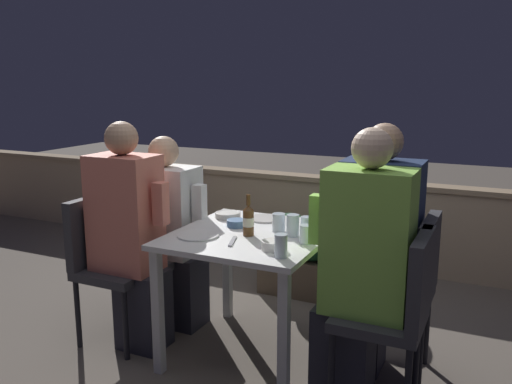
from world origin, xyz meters
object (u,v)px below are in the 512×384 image
person_navy_jumper (374,250)px  beer_bottle (248,220)px  person_coral_top (131,236)px  person_white_polo (171,232)px  chair_right_near (399,303)px  chair_right_far (409,280)px  chair_left_near (106,254)px  chair_left_far (146,239)px  person_green_blouse (361,268)px

person_navy_jumper → beer_bottle: bearing=-163.6°
person_coral_top → person_white_polo: bearing=82.9°
person_coral_top → chair_right_near: (1.54, 0.01, -0.14)m
chair_right_far → person_navy_jumper: bearing=180.0°
chair_left_near → person_navy_jumper: 1.57m
chair_left_far → person_navy_jumper: size_ratio=0.65×
chair_right_near → person_coral_top: bearing=-179.7°
person_green_blouse → person_navy_jumper: person_green_blouse is taller
chair_right_far → beer_bottle: bearing=-167.2°
chair_right_far → beer_bottle: 0.90m
chair_left_near → person_navy_jumper: size_ratio=0.65×
person_white_polo → chair_right_far: person_white_polo is taller
chair_left_far → person_navy_jumper: bearing=-0.8°
person_coral_top → chair_left_near: bearing=180.0°
person_coral_top → chair_right_far: size_ratio=1.52×
person_white_polo → beer_bottle: person_white_polo is taller
person_white_polo → chair_left_far: bearing=-180.0°
chair_left_near → chair_right_far: same height
person_white_polo → person_green_blouse: size_ratio=0.90×
person_green_blouse → beer_bottle: size_ratio=5.93×
person_green_blouse → chair_left_near: bearing=-179.7°
chair_right_near → chair_right_far: same height
person_coral_top → person_navy_jumper: bearing=13.6°
chair_left_far → person_green_blouse: (1.50, -0.34, 0.14)m
chair_right_far → person_navy_jumper: person_navy_jumper is taller
chair_right_near → beer_bottle: 0.90m
person_white_polo → person_green_blouse: (1.31, -0.34, 0.07)m
chair_left_near → beer_bottle: bearing=8.7°
chair_left_far → chair_right_near: 1.73m
beer_bottle → chair_left_near: bearing=-171.3°
person_white_polo → person_green_blouse: 1.35m
person_green_blouse → person_white_polo: bearing=165.5°
chair_right_near → person_navy_jumper: (-0.20, 0.32, 0.14)m
chair_left_near → chair_left_far: bearing=83.5°
chair_left_far → chair_right_near: bearing=-11.3°
chair_left_near → person_white_polo: bearing=55.9°
chair_left_far → chair_right_far: bearing=-0.7°
chair_left_near → person_coral_top: 0.23m
person_white_polo → chair_right_near: bearing=-12.7°
person_coral_top → chair_right_far: person_coral_top is taller
person_green_blouse → chair_right_far: (0.18, 0.32, -0.14)m
chair_left_near → person_navy_jumper: (1.53, 0.32, 0.14)m
person_white_polo → beer_bottle: bearing=-17.9°
chair_left_far → person_green_blouse: 1.55m
chair_right_near → person_green_blouse: size_ratio=0.65×
person_coral_top → person_green_blouse: person_green_blouse is taller
chair_left_near → chair_right_near: bearing=0.3°
beer_bottle → chair_right_far: bearing=12.8°
person_white_polo → chair_right_far: size_ratio=1.39×
chair_right_near → person_green_blouse: (-0.19, 0.00, 0.14)m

